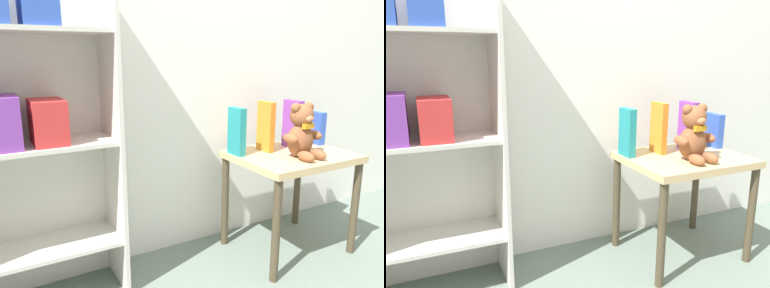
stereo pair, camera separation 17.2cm
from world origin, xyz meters
TOP-DOWN VIEW (x-y plane):
  - wall_back at (0.00, 1.32)m, footprint 4.80×0.06m
  - bookshelf_side at (-0.98, 1.17)m, footprint 0.71×0.29m
  - display_table at (0.29, 0.96)m, footprint 0.61×0.48m
  - teddy_bear at (0.27, 0.88)m, footprint 0.21×0.19m
  - book_standing_teal at (0.01, 1.08)m, footprint 0.04×0.11m
  - book_standing_orange at (0.19, 1.07)m, footprint 0.04×0.11m
  - book_standing_purple at (0.38, 1.06)m, footprint 0.04×0.12m
  - book_standing_blue at (0.56, 1.07)m, footprint 0.05×0.14m

SIDE VIEW (x-z plane):
  - display_table at x=0.29m, z-range 0.19..0.74m
  - book_standing_blue at x=0.56m, z-range 0.55..0.74m
  - book_standing_teal at x=0.01m, z-range 0.55..0.79m
  - teddy_bear at x=0.27m, z-range 0.54..0.81m
  - book_standing_purple at x=0.38m, z-range 0.55..0.81m
  - book_standing_orange at x=0.19m, z-range 0.55..0.82m
  - bookshelf_side at x=-0.98m, z-range 0.09..1.49m
  - wall_back at x=0.00m, z-range 0.00..2.50m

